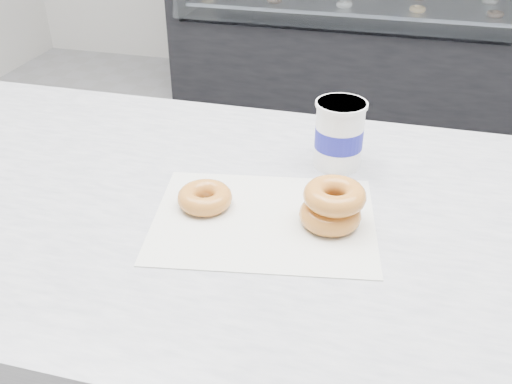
% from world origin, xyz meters
% --- Properties ---
extents(ground, '(5.00, 5.00, 0.00)m').
position_xyz_m(ground, '(0.00, 0.00, 0.00)').
color(ground, gray).
rests_on(ground, ground).
extents(display_case, '(2.40, 0.74, 1.25)m').
position_xyz_m(display_case, '(0.00, 2.12, 0.49)').
color(display_case, black).
rests_on(display_case, ground).
extents(wax_paper, '(0.38, 0.31, 0.00)m').
position_xyz_m(wax_paper, '(-0.02, -0.63, 0.90)').
color(wax_paper, silver).
rests_on(wax_paper, counter).
extents(donut_single, '(0.10, 0.10, 0.03)m').
position_xyz_m(donut_single, '(-0.12, -0.62, 0.92)').
color(donut_single, '#C77036').
rests_on(donut_single, wax_paper).
extents(donut_stack, '(0.12, 0.12, 0.07)m').
position_xyz_m(donut_stack, '(0.08, -0.62, 0.93)').
color(donut_stack, '#C77036').
rests_on(donut_stack, wax_paper).
extents(coffee_cup, '(0.11, 0.11, 0.12)m').
position_xyz_m(coffee_cup, '(0.06, -0.43, 0.96)').
color(coffee_cup, white).
rests_on(coffee_cup, counter).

